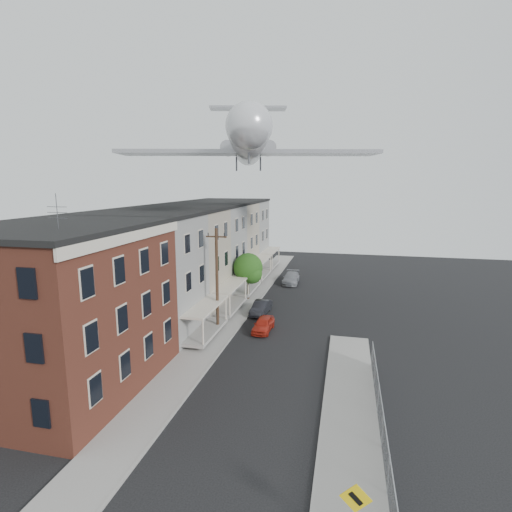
% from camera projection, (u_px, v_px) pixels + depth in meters
% --- Properties ---
extents(ground, '(120.00, 120.00, 0.00)m').
position_uv_depth(ground, '(210.00, 503.00, 16.04)').
color(ground, black).
rests_on(ground, ground).
extents(sidewalk_left, '(3.00, 62.00, 0.12)m').
position_uv_depth(sidewalk_left, '(238.00, 310.00, 40.24)').
color(sidewalk_left, gray).
rests_on(sidewalk_left, ground).
extents(sidewalk_right, '(3.00, 26.00, 0.12)m').
position_uv_depth(sidewalk_right, '(350.00, 431.00, 20.57)').
color(sidewalk_right, gray).
rests_on(sidewalk_right, ground).
extents(curb_left, '(0.15, 62.00, 0.14)m').
position_uv_depth(curb_left, '(252.00, 311.00, 39.92)').
color(curb_left, gray).
rests_on(curb_left, ground).
extents(curb_right, '(0.15, 26.00, 0.14)m').
position_uv_depth(curb_right, '(321.00, 428.00, 20.88)').
color(curb_right, gray).
rests_on(curb_right, ground).
extents(corner_building, '(10.31, 12.30, 12.15)m').
position_uv_depth(corner_building, '(61.00, 307.00, 24.46)').
color(corner_building, '#341710').
rests_on(corner_building, ground).
extents(row_house_a, '(11.98, 7.00, 10.30)m').
position_uv_depth(row_house_a, '(139.00, 274.00, 33.56)').
color(row_house_a, slate).
rests_on(row_house_a, ground).
extents(row_house_b, '(11.98, 7.00, 10.30)m').
position_uv_depth(row_house_b, '(174.00, 259.00, 40.27)').
color(row_house_b, gray).
rests_on(row_house_b, ground).
extents(row_house_c, '(11.98, 7.00, 10.30)m').
position_uv_depth(row_house_c, '(199.00, 248.00, 46.98)').
color(row_house_c, slate).
rests_on(row_house_c, ground).
extents(row_house_d, '(11.98, 7.00, 10.30)m').
position_uv_depth(row_house_d, '(218.00, 240.00, 53.69)').
color(row_house_d, gray).
rests_on(row_house_d, ground).
extents(row_house_e, '(11.98, 7.00, 10.30)m').
position_uv_depth(row_house_e, '(232.00, 234.00, 60.40)').
color(row_house_e, slate).
rests_on(row_house_e, ground).
extents(chainlink_fence, '(0.06, 18.06, 1.90)m').
position_uv_depth(chainlink_fence, '(383.00, 431.00, 19.11)').
color(chainlink_fence, gray).
rests_on(chainlink_fence, ground).
extents(warning_sign, '(1.10, 0.11, 2.80)m').
position_uv_depth(warning_sign, '(355.00, 507.00, 13.48)').
color(warning_sign, '#515156').
rests_on(warning_sign, ground).
extents(utility_pole, '(1.80, 0.26, 9.00)m').
position_uv_depth(utility_pole, '(217.00, 279.00, 33.68)').
color(utility_pole, black).
rests_on(utility_pole, ground).
extents(street_tree, '(3.22, 3.20, 5.20)m').
position_uv_depth(street_tree, '(249.00, 269.00, 43.34)').
color(street_tree, black).
rests_on(street_tree, ground).
extents(car_near, '(1.60, 3.67, 1.23)m').
position_uv_depth(car_near, '(263.00, 324.00, 34.55)').
color(car_near, '#B22616').
rests_on(car_near, ground).
extents(car_mid, '(1.62, 3.99, 1.29)m').
position_uv_depth(car_mid, '(261.00, 308.00, 39.12)').
color(car_mid, black).
rests_on(car_mid, ground).
extents(car_far, '(2.04, 4.78, 1.37)m').
position_uv_depth(car_far, '(291.00, 278.00, 51.07)').
color(car_far, gray).
rests_on(car_far, ground).
extents(airplane, '(24.01, 27.45, 7.91)m').
position_uv_depth(airplane, '(248.00, 143.00, 38.71)').
color(airplane, silver).
rests_on(airplane, ground).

